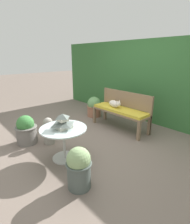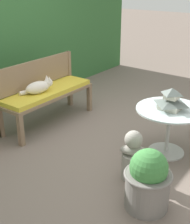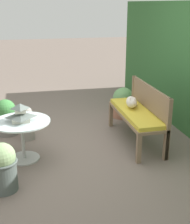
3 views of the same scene
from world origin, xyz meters
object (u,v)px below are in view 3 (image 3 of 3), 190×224
Objects in this scene: potted_plant_table_near at (2,167)px; potted_plant_hedge_corner at (6,118)px; cat at (132,102)px; garden_bust at (27,124)px; garden_bench at (136,115)px; potted_plant_table_far at (123,103)px; pagoda_birdhouse at (21,114)px; patio_table at (22,129)px.

potted_plant_table_near reaches higher than potted_plant_hedge_corner.
cat is 1.66m from garden_bust.
potted_plant_hedge_corner is at bearing -93.41° from cat.
garden_bench is at bearing 138.50° from garden_bust.
garden_bench is 1.11m from potted_plant_table_far.
cat is at bearing 103.17° from pagoda_birdhouse.
potted_plant_table_far is (-1.08, 0.16, -0.15)m from garden_bench.
potted_plant_table_near is at bearing -17.87° from patio_table.
potted_plant_hedge_corner is (-1.69, -0.03, -0.02)m from potted_plant_table_near.
pagoda_birdhouse is at bearing 58.20° from garden_bust.
patio_table is at bearing -82.35° from garden_bench.
garden_bust is at bearing 167.82° from potted_plant_table_near.
cat is (-0.16, -0.01, 0.16)m from garden_bench.
potted_plant_hedge_corner is at bearing -80.92° from potted_plant_table_far.
pagoda_birdhouse reaches higher than potted_plant_table_near.
patio_table is 1.32× the size of potted_plant_hedge_corner.
pagoda_birdhouse is 0.83m from potted_plant_table_near.
pagoda_birdhouse reaches higher than cat.
patio_table is 1.36× the size of potted_plant_table_far.
garden_bust is 0.93× the size of potted_plant_hedge_corner.
patio_table is at bearing -54.49° from potted_plant_table_far.
potted_plant_table_far is at bearing -176.85° from cat.
garden_bust is 0.95× the size of potted_plant_table_far.
pagoda_birdhouse is at bearing 0.00° from patio_table.
potted_plant_table_far is at bearing 173.88° from garden_bust.
garden_bust is 0.44m from potted_plant_hedge_corner.
garden_bench is at bearing 68.81° from potted_plant_hedge_corner.
garden_bust is at bearing -86.60° from cat.
potted_plant_table_near reaches higher than garden_bust.
pagoda_birdhouse reaches higher than potted_plant_table_far.
cat reaches higher than potted_plant_hedge_corner.
patio_table is at bearing 14.70° from potted_plant_hedge_corner.
garden_bust is 1.42m from potted_plant_table_near.
patio_table is 2.47× the size of pagoda_birdhouse.
pagoda_birdhouse is (0.00, 0.00, 0.22)m from patio_table.
potted_plant_hedge_corner reaches higher than potted_plant_table_far.
cat reaches higher than garden_bust.
cat is 1.72m from patio_table.
pagoda_birdhouse is at bearing -54.49° from potted_plant_table_far.
pagoda_birdhouse is at bearing 162.13° from potted_plant_table_near.
garden_bench is 0.23m from cat.
garden_bench is at bearing 17.70° from cat.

